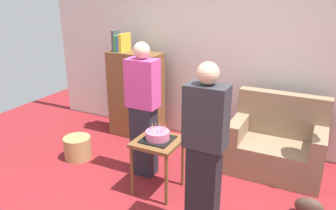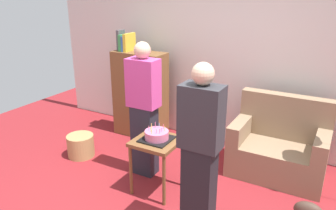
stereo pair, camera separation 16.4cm
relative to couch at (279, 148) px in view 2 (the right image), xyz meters
name	(u,v)px [view 2 (the right image)]	position (x,y,z in m)	size (l,w,h in m)	color
wall_back	(233,52)	(-0.84, 0.57, 1.01)	(6.00, 0.10, 2.70)	silver
couch	(279,148)	(0.00, 0.00, 0.00)	(1.10, 0.70, 0.96)	#8C7054
bookshelf	(140,93)	(-2.12, 0.13, 0.33)	(0.80, 0.36, 1.60)	brown
side_table	(157,148)	(-1.11, -1.04, 0.19)	(0.48, 0.48, 0.63)	brown
birthday_cake	(157,136)	(-1.11, -1.04, 0.34)	(0.32, 0.32, 0.17)	black
person_blowing_candles	(144,110)	(-1.43, -0.80, 0.49)	(0.36, 0.22, 1.63)	#23232D
person_holding_cake	(200,152)	(-0.43, -1.43, 0.49)	(0.36, 0.22, 1.63)	black
wicker_basket	(81,146)	(-2.43, -0.87, -0.19)	(0.36, 0.36, 0.30)	#A88451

